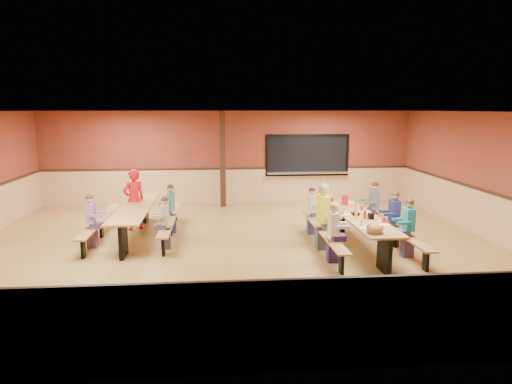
{
  "coord_description": "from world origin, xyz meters",
  "views": [
    {
      "loc": [
        -0.4,
        -9.85,
        3.07
      ],
      "look_at": [
        0.51,
        0.56,
        1.15
      ],
      "focal_mm": 32.0,
      "sensor_mm": 36.0,
      "label": 1
    }
  ],
  "objects": [
    {
      "name": "place_settings",
      "position": [
        2.75,
        -0.27,
        0.8
      ],
      "size": [
        0.65,
        3.3,
        0.11
      ],
      "primitive_type": null,
      "color": "beige",
      "rests_on": "cafeteria_table_main"
    },
    {
      "name": "seated_child_teal_right",
      "position": [
        3.57,
        -0.95,
        0.61
      ],
      "size": [
        0.38,
        0.31,
        1.22
      ],
      "primitive_type": null,
      "color": "teal",
      "rests_on": "ground"
    },
    {
      "name": "seated_adult_yellow",
      "position": [
        1.92,
        -0.27,
        0.72
      ],
      "size": [
        0.48,
        0.39,
        1.44
      ],
      "primitive_type": null,
      "color": "#E2FC25",
      "rests_on": "ground"
    },
    {
      "name": "seated_child_green_sec",
      "position": [
        -1.54,
        1.4,
        0.6
      ],
      "size": [
        0.37,
        0.3,
        1.2
      ],
      "primitive_type": null,
      "color": "#377B64",
      "rests_on": "ground"
    },
    {
      "name": "standing_woman",
      "position": [
        -2.51,
        1.75,
        0.78
      ],
      "size": [
        0.68,
        0.63,
        1.57
      ],
      "primitive_type": "imported",
      "rotation": [
        0.0,
        0.0,
        3.73
      ],
      "color": "red",
      "rests_on": "ground"
    },
    {
      "name": "punch_pitcher",
      "position": [
        2.75,
        0.92,
        0.85
      ],
      "size": [
        0.16,
        0.16,
        0.22
      ],
      "primitive_type": "cylinder",
      "color": "#B21724",
      "rests_on": "cafeteria_table_main"
    },
    {
      "name": "seated_child_grey_left",
      "position": [
        1.92,
        0.94,
        0.58
      ],
      "size": [
        0.34,
        0.28,
        1.16
      ],
      "primitive_type": null,
      "color": "#B6B6B6",
      "rests_on": "ground"
    },
    {
      "name": "kitchen_pass_through",
      "position": [
        2.6,
        4.96,
        1.49
      ],
      "size": [
        2.78,
        0.28,
        1.38
      ],
      "color": "black",
      "rests_on": "ground"
    },
    {
      "name": "condiment_ketchup",
      "position": [
        2.76,
        -0.57,
        0.82
      ],
      "size": [
        0.06,
        0.06,
        0.17
      ],
      "primitive_type": "cylinder",
      "color": "#B2140F",
      "rests_on": "cafeteria_table_main"
    },
    {
      "name": "seated_child_purple_sec",
      "position": [
        -3.19,
        0.27,
        0.6
      ],
      "size": [
        0.36,
        0.29,
        1.19
      ],
      "primitive_type": null,
      "color": "#94649D",
      "rests_on": "ground"
    },
    {
      "name": "seated_child_navy_right",
      "position": [
        3.57,
        -0.17,
        0.62
      ],
      "size": [
        0.38,
        0.31,
        1.24
      ],
      "primitive_type": null,
      "color": "navy",
      "rests_on": "ground"
    },
    {
      "name": "chip_bowl",
      "position": [
        2.58,
        -1.71,
        0.81
      ],
      "size": [
        0.32,
        0.32,
        0.15
      ],
      "primitive_type": null,
      "color": "orange",
      "rests_on": "cafeteria_table_main"
    },
    {
      "name": "seated_child_char_right",
      "position": [
        3.57,
        1.14,
        0.62
      ],
      "size": [
        0.38,
        0.31,
        1.23
      ],
      "primitive_type": null,
      "color": "#575D63",
      "rests_on": "ground"
    },
    {
      "name": "cafeteria_table_second",
      "position": [
        -2.37,
        1.1,
        0.53
      ],
      "size": [
        1.91,
        3.7,
        0.74
      ],
      "color": "#AC7744",
      "rests_on": "ground"
    },
    {
      "name": "table_paddle",
      "position": [
        2.66,
        -0.22,
        0.88
      ],
      "size": [
        0.16,
        0.16,
        0.56
      ],
      "color": "black",
      "rests_on": "cafeteria_table_main"
    },
    {
      "name": "napkin_dispenser",
      "position": [
        2.88,
        -0.61,
        0.8
      ],
      "size": [
        0.1,
        0.14,
        0.13
      ],
      "primitive_type": "cube",
      "color": "black",
      "rests_on": "cafeteria_table_main"
    },
    {
      "name": "structural_post",
      "position": [
        -0.2,
        4.4,
        1.5
      ],
      "size": [
        0.18,
        0.18,
        3.0
      ],
      "primitive_type": "cube",
      "color": "black",
      "rests_on": "ground"
    },
    {
      "name": "seated_child_tan_sec",
      "position": [
        -1.54,
        0.05,
        0.58
      ],
      "size": [
        0.34,
        0.28,
        1.16
      ],
      "primitive_type": null,
      "color": "#AA9A88",
      "rests_on": "ground"
    },
    {
      "name": "seated_child_white_left",
      "position": [
        1.92,
        -1.16,
        0.6
      ],
      "size": [
        0.37,
        0.3,
        1.2
      ],
      "primitive_type": null,
      "color": "silver",
      "rests_on": "ground"
    },
    {
      "name": "room_envelope",
      "position": [
        0.0,
        0.0,
        0.69
      ],
      "size": [
        12.04,
        10.04,
        3.02
      ],
      "color": "maroon",
      "rests_on": "ground"
    },
    {
      "name": "ground",
      "position": [
        0.0,
        0.0,
        0.0
      ],
      "size": [
        12.0,
        12.0,
        0.0
      ],
      "primitive_type": "plane",
      "color": "olive",
      "rests_on": "ground"
    },
    {
      "name": "cafeteria_table_main",
      "position": [
        2.75,
        -0.27,
        0.53
      ],
      "size": [
        1.91,
        3.7,
        0.74
      ],
      "color": "#AC7744",
      "rests_on": "ground"
    },
    {
      "name": "condiment_mustard",
      "position": [
        2.55,
        -0.61,
        0.82
      ],
      "size": [
        0.06,
        0.06,
        0.17
      ],
      "primitive_type": "cylinder",
      "color": "yellow",
      "rests_on": "cafeteria_table_main"
    }
  ]
}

